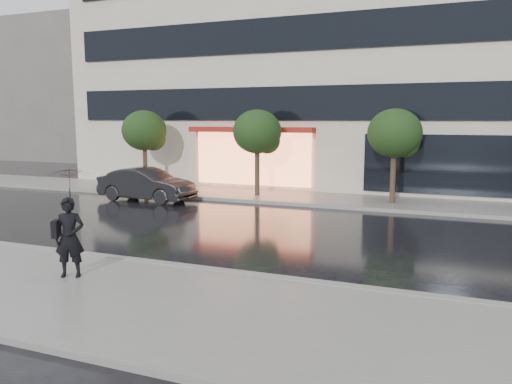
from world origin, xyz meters
The scene contains 12 objects.
ground centered at (0.00, 0.00, 0.00)m, with size 120.00×120.00×0.00m, color black.
sidewalk_near centered at (0.00, -3.25, 0.06)m, with size 60.00×4.50×0.12m, color slate.
sidewalk_far centered at (0.00, 10.25, 0.06)m, with size 60.00×3.50×0.12m, color slate.
curb_near centered at (0.00, -1.00, 0.07)m, with size 60.00×0.25×0.14m, color gray.
curb_far centered at (0.00, 8.50, 0.07)m, with size 60.00×0.25×0.14m, color gray.
office_building centered at (0.00, 17.97, 9.00)m, with size 30.00×12.76×18.00m.
bg_building_left centered at (-28.00, 26.00, 6.00)m, with size 14.00×10.00×12.00m, color #59544F.
tree_far_west centered at (-8.94, 10.03, 2.92)m, with size 2.20×2.20×3.99m.
tree_mid_west centered at (-2.94, 10.03, 2.92)m, with size 2.20×2.20×3.99m.
tree_mid_east centered at (3.06, 10.03, 2.92)m, with size 2.20×2.20×3.99m.
parked_car centered at (-7.17, 7.35, 0.72)m, with size 1.52×4.37×1.44m, color black.
pedestrian_with_umbrella centered at (-2.42, -2.61, 1.65)m, with size 1.19×1.20×2.41m.
Camera 1 is at (5.25, -11.01, 3.57)m, focal length 35.00 mm.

